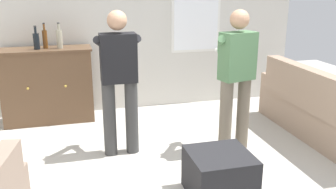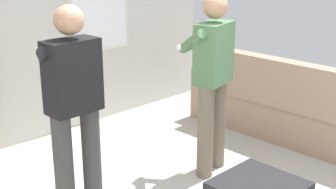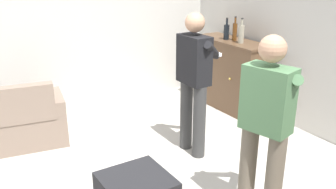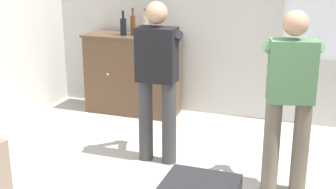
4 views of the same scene
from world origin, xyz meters
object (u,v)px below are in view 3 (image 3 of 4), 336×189
object	(u,v)px
bottle_liquor_amber	(235,31)
person_standing_left	(194,78)
bottle_spirits_clear	(241,34)
person_standing_right	(266,123)
bottle_wine_green	(226,31)
sideboard_cabinet	(231,75)
armchair	(29,123)

from	to	relation	value
bottle_liquor_amber	person_standing_left	size ratio (longest dim) A/B	0.21
bottle_spirits_clear	person_standing_right	distance (m)	2.51
bottle_wine_green	bottle_spirits_clear	world-z (taller)	bottle_spirits_clear
bottle_wine_green	person_standing_left	xyz separation A→B (m)	(0.95, -1.28, -0.26)
person_standing_left	person_standing_right	bearing A→B (deg)	-10.05
sideboard_cabinet	person_standing_left	distance (m)	1.63
armchair	bottle_wine_green	distance (m)	3.06
bottle_spirits_clear	bottle_wine_green	bearing A→B (deg)	-177.70
armchair	person_standing_left	size ratio (longest dim) A/B	0.58
armchair	bottle_liquor_amber	xyz separation A→B (m)	(0.42, 2.97, 0.92)
bottle_wine_green	bottle_spirits_clear	distance (m)	0.31
bottle_wine_green	person_standing_right	world-z (taller)	person_standing_right
bottle_wine_green	person_standing_right	size ratio (longest dim) A/B	0.19
person_standing_left	person_standing_right	size ratio (longest dim) A/B	1.00
armchair	person_standing_right	xyz separation A→B (m)	(2.59, 1.39, 0.65)
sideboard_cabinet	person_standing_left	size ratio (longest dim) A/B	0.76
bottle_wine_green	bottle_liquor_amber	world-z (taller)	bottle_liquor_amber
person_standing_right	bottle_wine_green	bearing A→B (deg)	146.47
armchair	sideboard_cabinet	world-z (taller)	sideboard_cabinet
bottle_wine_green	person_standing_right	xyz separation A→B (m)	(2.29, -1.51, -0.26)
armchair	bottle_spirits_clear	bearing A→B (deg)	78.10
person_standing_left	sideboard_cabinet	bearing A→B (deg)	123.01
sideboard_cabinet	bottle_wine_green	distance (m)	0.67
sideboard_cabinet	bottle_liquor_amber	bearing A→B (deg)	31.59
armchair	person_standing_right	bearing A→B (deg)	28.18
bottle_liquor_amber	armchair	bearing A→B (deg)	-98.04
person_standing_left	person_standing_right	distance (m)	1.35
bottle_liquor_amber	person_standing_left	bearing A→B (deg)	-57.88
armchair	bottle_wine_green	size ratio (longest dim) A/B	3.01
armchair	bottle_wine_green	xyz separation A→B (m)	(0.31, 2.90, 0.91)
armchair	bottle_wine_green	bearing A→B (deg)	83.95
armchair	person_standing_left	bearing A→B (deg)	52.18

